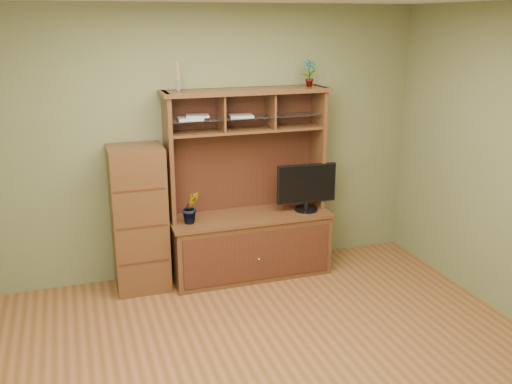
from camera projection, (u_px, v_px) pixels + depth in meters
name	position (u px, v px, depth m)	size (l,w,h in m)	color
room	(278.00, 200.00, 3.92)	(4.54, 4.04, 2.74)	brown
media_hutch	(249.00, 226.00, 5.83)	(1.66, 0.61, 1.90)	#3F2412
monitor	(307.00, 186.00, 5.82)	(0.62, 0.24, 0.49)	black
orchid_plant	(191.00, 207.00, 5.49)	(0.18, 0.14, 0.32)	#2B6121
top_plant	(309.00, 73.00, 5.66)	(0.14, 0.10, 0.27)	#386D26
reed_diffuser	(178.00, 80.00, 5.27)	(0.06, 0.06, 0.28)	silver
magazines	(209.00, 117.00, 5.46)	(0.75, 0.21, 0.04)	#B9BABE
side_cabinet	(139.00, 219.00, 5.46)	(0.51, 0.46, 1.42)	#3F2412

